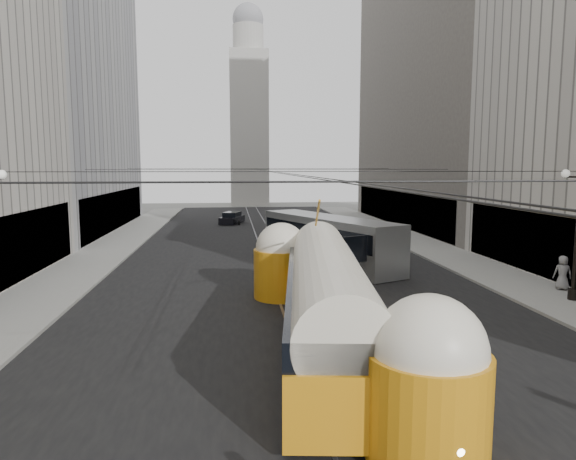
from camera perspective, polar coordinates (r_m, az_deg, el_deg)
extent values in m
cube|color=black|center=(36.50, -1.66, -2.71)|extent=(20.00, 85.00, 0.02)
cube|color=gray|center=(40.86, -19.10, -1.94)|extent=(4.00, 72.00, 0.15)
cube|color=gray|center=(42.52, 14.29, -1.43)|extent=(4.00, 72.00, 0.15)
cube|color=gray|center=(36.45, -2.83, -2.73)|extent=(0.12, 85.00, 0.04)
cube|color=gray|center=(36.57, -0.48, -2.69)|extent=(0.12, 85.00, 0.04)
cube|color=black|center=(29.85, -28.19, -1.88)|extent=(0.10, 18.00, 3.60)
cube|color=#999999|center=(54.69, -25.31, 14.62)|extent=(12.00, 28.00, 28.00)
cube|color=black|center=(52.73, -18.49, 2.15)|extent=(0.10, 25.20, 3.60)
cube|color=black|center=(30.77, 27.19, -1.57)|extent=(0.10, 18.00, 3.60)
cube|color=#514C47|center=(57.06, 18.27, 16.63)|extent=(12.00, 32.00, 32.00)
cube|color=black|center=(54.24, 11.95, 2.49)|extent=(0.10, 28.80, 3.60)
cube|color=#B2AFA8|center=(83.60, -4.36, 11.05)|extent=(6.00, 6.00, 24.00)
cylinder|color=#B2AFA8|center=(85.72, -4.45, 20.43)|extent=(4.80, 4.80, 4.00)
sphere|color=gray|center=(86.45, -4.47, 22.34)|extent=(4.80, 4.80, 4.80)
sphere|color=white|center=(23.17, -29.20, 5.41)|extent=(0.36, 0.36, 0.36)
cylinder|color=black|center=(27.01, 29.09, -6.26)|extent=(0.44, 0.44, 0.50)
sphere|color=white|center=(25.94, 28.47, 5.54)|extent=(0.36, 0.36, 0.36)
cylinder|color=black|center=(7.90, 15.14, 5.23)|extent=(25.00, 0.03, 0.03)
cylinder|color=black|center=(21.55, 1.41, 6.51)|extent=(25.00, 0.03, 0.03)
cylinder|color=black|center=(35.47, -1.63, 6.74)|extent=(25.00, 0.03, 0.03)
cylinder|color=black|center=(49.44, -2.95, 6.84)|extent=(25.00, 0.03, 0.03)
cylinder|color=black|center=(39.46, -2.10, 6.49)|extent=(0.03, 72.00, 0.03)
cylinder|color=black|center=(39.49, -1.52, 6.49)|extent=(0.03, 72.00, 0.03)
cube|color=orange|center=(17.93, 4.30, -9.65)|extent=(4.41, 14.37, 1.72)
cube|color=black|center=(18.18, 4.27, -12.09)|extent=(4.35, 13.95, 0.30)
cube|color=black|center=(17.64, 4.33, -6.19)|extent=(4.40, 14.16, 0.86)
cylinder|color=silver|center=(17.57, 4.34, -5.22)|extent=(4.08, 14.12, 2.33)
cylinder|color=orange|center=(11.88, 15.22, -18.36)|extent=(2.63, 2.63, 2.33)
sphere|color=silver|center=(11.42, 15.42, -12.85)|extent=(2.43, 2.43, 2.43)
cylinder|color=orange|center=(24.43, -0.74, -4.85)|extent=(2.63, 2.63, 2.33)
sphere|color=silver|center=(24.21, -0.74, -2.04)|extent=(2.43, 2.43, 2.43)
sphere|color=#FFF2BF|center=(11.15, 18.22, -22.04)|extent=(0.36, 0.36, 0.36)
cube|color=#949799|center=(32.64, 4.46, -1.15)|extent=(7.30, 11.94, 3.00)
cube|color=black|center=(32.57, 4.47, -0.28)|extent=(7.14, 11.57, 1.10)
cube|color=black|center=(26.83, 6.83, -2.22)|extent=(2.13, 1.05, 1.40)
cylinder|color=black|center=(28.70, 3.48, -4.41)|extent=(0.30, 1.00, 1.00)
cylinder|color=black|center=(29.22, 8.33, -4.26)|extent=(0.30, 1.00, 1.00)
cylinder|color=black|center=(36.52, 1.35, -1.91)|extent=(0.30, 1.00, 1.00)
cylinder|color=black|center=(36.93, 5.20, -1.84)|extent=(0.30, 1.00, 1.00)
cube|color=silver|center=(46.05, 2.16, -0.12)|extent=(1.70, 4.08, 0.72)
cube|color=black|center=(45.98, 2.16, 0.51)|extent=(1.49, 2.25, 0.68)
cylinder|color=black|center=(44.60, 1.46, -0.54)|extent=(0.22, 0.58, 0.58)
cylinder|color=black|center=(44.83, 3.37, -0.51)|extent=(0.22, 0.58, 0.58)
cylinder|color=black|center=(47.32, 1.01, -0.10)|extent=(0.22, 0.58, 0.58)
cylinder|color=black|center=(47.53, 2.81, -0.07)|extent=(0.22, 0.58, 0.58)
cube|color=black|center=(56.22, -6.24, 1.15)|extent=(2.89, 4.36, 0.72)
cube|color=black|center=(56.17, -6.24, 1.67)|extent=(2.11, 2.58, 0.68)
cylinder|color=black|center=(54.88, -7.01, 0.84)|extent=(0.22, 0.57, 0.57)
cylinder|color=black|center=(54.88, -5.45, 0.87)|extent=(0.22, 0.57, 0.57)
cylinder|color=black|center=(57.60, -6.98, 1.14)|extent=(0.22, 0.57, 0.57)
cylinder|color=black|center=(57.60, -5.49, 1.16)|extent=(0.22, 0.57, 0.57)
imported|color=gray|center=(28.78, 28.21, -4.20)|extent=(0.95, 0.75, 1.71)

